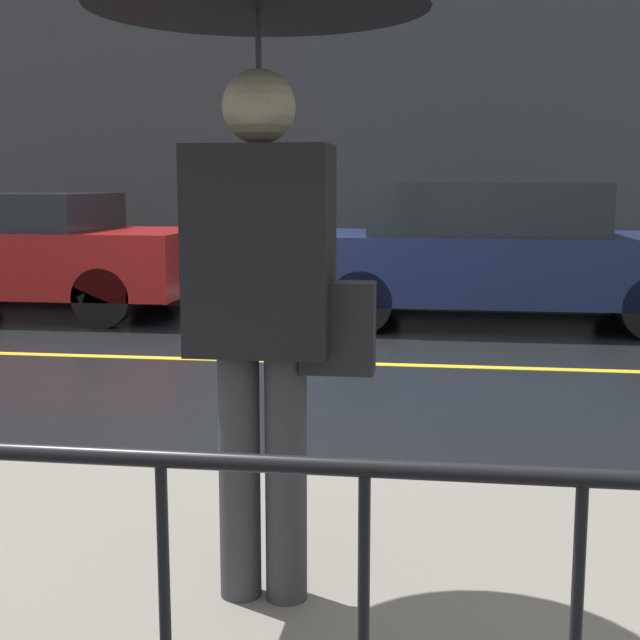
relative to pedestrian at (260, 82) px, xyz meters
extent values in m
plane|color=black|center=(-0.95, 4.66, -1.86)|extent=(80.00, 80.00, 0.00)
cube|color=slate|center=(-0.95, -0.06, -1.80)|extent=(28.00, 2.83, 0.13)
cube|color=slate|center=(-0.95, 8.98, -1.80)|extent=(28.00, 2.00, 0.13)
cube|color=gold|center=(-0.95, 4.66, -1.86)|extent=(25.20, 0.12, 0.01)
cube|color=#383D42|center=(-0.95, 10.12, 1.62)|extent=(28.00, 0.30, 6.97)
cylinder|color=#333338|center=(-0.09, 0.00, -1.30)|extent=(0.14, 0.14, 0.86)
cylinder|color=#333338|center=(0.08, 0.00, -1.30)|extent=(0.14, 0.14, 0.86)
cube|color=black|center=(-0.01, 0.00, -0.53)|extent=(0.46, 0.28, 0.68)
sphere|color=tan|center=(-0.01, 0.00, -0.08)|extent=(0.24, 0.24, 0.24)
cylinder|color=#262628|center=(-0.01, 0.00, -0.16)|extent=(0.02, 0.02, 0.76)
cube|color=black|center=(0.25, 0.00, -0.78)|extent=(0.24, 0.12, 0.30)
cube|color=maroon|center=(-4.29, 7.07, -1.22)|extent=(3.91, 1.90, 0.73)
cube|color=#1E2328|center=(-4.44, 7.07, -0.65)|extent=(2.03, 1.75, 0.42)
cylinder|color=black|center=(-3.07, 7.92, -1.54)|extent=(0.65, 0.22, 0.65)
cylinder|color=black|center=(-3.07, 6.23, -1.54)|extent=(0.65, 0.22, 0.65)
cube|color=#19234C|center=(1.17, 7.07, -1.23)|extent=(4.70, 1.86, 0.72)
cube|color=#1E2328|center=(0.99, 7.07, -0.59)|extent=(2.44, 1.71, 0.55)
cylinder|color=black|center=(2.63, 7.89, -1.54)|extent=(0.66, 0.22, 0.66)
cylinder|color=black|center=(-0.28, 7.89, -1.54)|extent=(0.66, 0.22, 0.66)
cylinder|color=black|center=(-0.28, 6.25, -1.54)|extent=(0.66, 0.22, 0.66)
camera|label=1|loc=(0.60, -2.84, -0.31)|focal=50.00mm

